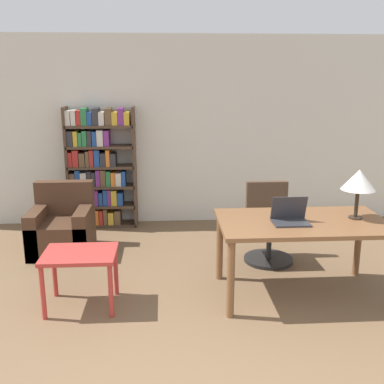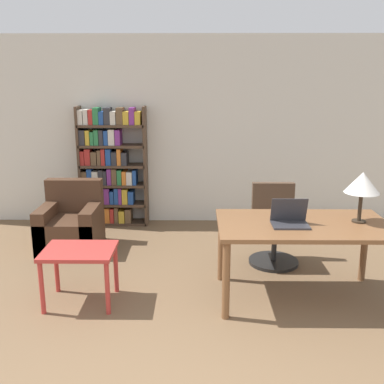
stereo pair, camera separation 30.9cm
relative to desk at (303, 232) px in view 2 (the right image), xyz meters
name	(u,v)px [view 2 (the right image)]	position (x,y,z in m)	size (l,w,h in m)	color
wall_back	(192,131)	(-1.09, 2.48, 0.67)	(8.00, 0.06, 2.70)	silver
desk	(303,232)	(0.00, 0.00, 0.00)	(1.63, 0.92, 0.77)	brown
laptop	(290,219)	(-0.15, -0.06, 0.15)	(0.34, 0.24, 0.25)	#2D2D33
table_lamp	(362,183)	(0.53, 0.04, 0.47)	(0.33, 0.33, 0.49)	#2D2319
office_chair	(274,229)	(-0.11, 0.91, -0.28)	(0.58, 0.58, 0.92)	black
side_table_blue	(79,258)	(-2.13, -0.12, -0.22)	(0.67, 0.51, 0.54)	#B2332D
armchair	(71,226)	(-2.61, 1.33, -0.40)	(0.72, 0.73, 0.84)	#472D1E
bookshelf	(109,168)	(-2.28, 2.29, 0.16)	(0.97, 0.28, 1.72)	#4C3828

